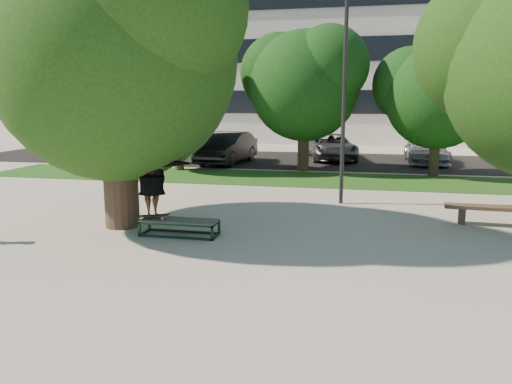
% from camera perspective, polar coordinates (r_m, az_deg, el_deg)
% --- Properties ---
extents(ground, '(120.00, 120.00, 0.00)m').
position_cam_1_polar(ground, '(10.72, 3.04, -6.38)').
color(ground, '#A19E94').
rests_on(ground, ground).
extents(grass_strip, '(30.00, 4.00, 0.02)m').
position_cam_1_polar(grass_strip, '(19.89, 10.25, 1.32)').
color(grass_strip, '#1E4E16').
rests_on(grass_strip, ground).
extents(asphalt_strip, '(40.00, 8.00, 0.01)m').
position_cam_1_polar(asphalt_strip, '(26.37, 8.58, 3.56)').
color(asphalt_strip, black).
rests_on(asphalt_strip, ground).
extents(tree_left, '(6.96, 5.95, 7.12)m').
position_cam_1_polar(tree_left, '(12.76, -16.11, 15.99)').
color(tree_left, '#38281E').
rests_on(tree_left, ground).
extents(bg_tree_left, '(5.28, 4.51, 5.77)m').
position_cam_1_polar(bg_tree_left, '(22.74, -9.14, 11.89)').
color(bg_tree_left, '#38281E').
rests_on(bg_tree_left, ground).
extents(bg_tree_mid, '(5.76, 4.92, 6.24)m').
position_cam_1_polar(bg_tree_mid, '(22.40, 5.38, 12.72)').
color(bg_tree_mid, '#38281E').
rests_on(bg_tree_mid, ground).
extents(bg_tree_right, '(5.04, 4.31, 5.43)m').
position_cam_1_polar(bg_tree_right, '(21.90, 19.93, 10.84)').
color(bg_tree_right, '#38281E').
rests_on(bg_tree_right, ground).
extents(lamppost, '(0.25, 0.15, 6.11)m').
position_cam_1_polar(lamppost, '(15.15, 10.02, 10.47)').
color(lamppost, '#2D2D30').
rests_on(lamppost, ground).
extents(office_building, '(30.00, 14.12, 16.00)m').
position_cam_1_polar(office_building, '(42.56, 7.52, 16.94)').
color(office_building, silver).
rests_on(office_building, ground).
extents(grind_box, '(1.80, 0.60, 0.38)m').
position_cam_1_polar(grind_box, '(11.74, -8.74, -4.03)').
color(grind_box, '#113420').
rests_on(grind_box, ground).
extents(skater_rig, '(1.99, 0.98, 1.64)m').
position_cam_1_polar(skater_rig, '(11.78, -11.84, 1.08)').
color(skater_rig, white).
rests_on(skater_rig, grind_box).
extents(car_silver_a, '(2.28, 4.17, 1.35)m').
position_cam_1_polar(car_silver_a, '(27.87, -4.26, 5.39)').
color(car_silver_a, '#B0B0B5').
rests_on(car_silver_a, asphalt_strip).
extents(car_dark, '(2.16, 4.90, 1.56)m').
position_cam_1_polar(car_dark, '(24.85, -3.34, 5.05)').
color(car_dark, black).
rests_on(car_dark, asphalt_strip).
extents(car_grey, '(3.12, 5.21, 1.35)m').
position_cam_1_polar(car_grey, '(26.80, 8.70, 5.11)').
color(car_grey, slate).
rests_on(car_grey, asphalt_strip).
extents(car_silver_b, '(1.92, 4.67, 1.35)m').
position_cam_1_polar(car_silver_b, '(26.46, 18.87, 4.61)').
color(car_silver_b, '#A4A3A8').
rests_on(car_silver_b, asphalt_strip).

